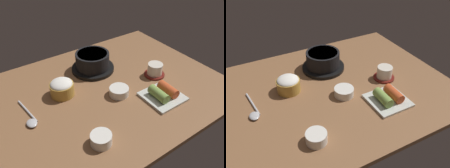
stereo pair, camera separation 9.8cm
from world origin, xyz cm
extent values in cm
cube|color=brown|center=(0.00, 0.00, 1.00)|extent=(100.00, 76.00, 2.00)
cylinder|color=black|center=(3.67, 15.96, 2.76)|extent=(19.71, 19.71, 1.51)
cylinder|color=black|center=(3.67, 15.96, 7.11)|extent=(15.45, 15.45, 7.19)
cylinder|color=#D15619|center=(3.67, 15.96, 10.41)|extent=(13.59, 13.59, 0.60)
cylinder|color=#B78C38|center=(-16.23, 7.00, 4.64)|extent=(9.69, 9.69, 5.27)
ellipsoid|color=white|center=(-16.23, 7.00, 7.27)|extent=(8.91, 8.91, 3.39)
cylinder|color=maroon|center=(24.10, -4.08, 2.40)|extent=(9.19, 9.19, 0.80)
cylinder|color=silver|center=(24.10, -4.08, 5.33)|extent=(6.66, 6.66, 5.06)
cylinder|color=#C6D18C|center=(24.10, -4.08, 7.56)|extent=(5.66, 5.66, 0.40)
cylinder|color=white|center=(2.45, -6.28, 3.71)|extent=(7.93, 7.93, 3.43)
cylinder|color=#B73323|center=(2.45, -6.28, 5.13)|extent=(6.50, 6.50, 0.50)
cube|color=silver|center=(15.71, -17.78, 2.50)|extent=(14.82, 14.82, 1.00)
cylinder|color=#7A9E47|center=(13.12, -17.78, 4.93)|extent=(4.13, 9.01, 3.85)
cylinder|color=#C64C23|center=(18.31, -17.78, 4.93)|extent=(4.11, 9.00, 3.85)
cylinder|color=white|center=(-17.09, -23.14, 3.90)|extent=(7.12, 7.12, 3.81)
cylinder|color=#B73323|center=(-17.09, -23.14, 5.51)|extent=(5.84, 5.84, 0.50)
cylinder|color=#B7B7BC|center=(-31.58, 5.11, 2.40)|extent=(2.61, 14.88, 0.80)
ellipsoid|color=#B7B7BC|center=(-32.48, -2.28, 2.72)|extent=(3.60, 4.68, 1.26)
camera|label=1|loc=(-43.68, -66.97, 63.20)|focal=38.40mm
camera|label=2|loc=(-35.30, -72.11, 63.20)|focal=38.40mm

